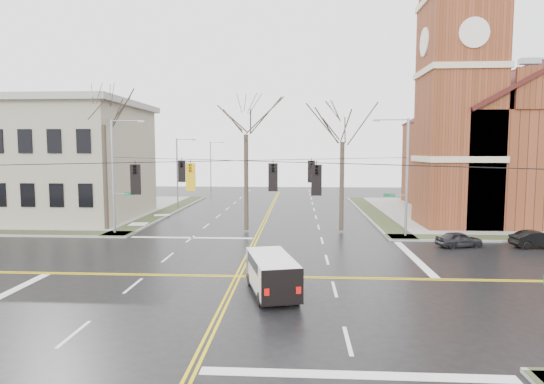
# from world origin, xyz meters

# --- Properties ---
(ground) EXTENTS (120.00, 120.00, 0.00)m
(ground) POSITION_xyz_m (0.00, 0.00, 0.00)
(ground) COLOR black
(ground) RESTS_ON ground
(sidewalks) EXTENTS (80.00, 80.00, 0.17)m
(sidewalks) POSITION_xyz_m (0.00, 0.00, 0.08)
(sidewalks) COLOR gray
(sidewalks) RESTS_ON ground
(road_markings) EXTENTS (100.00, 100.00, 0.01)m
(road_markings) POSITION_xyz_m (0.00, 0.00, 0.01)
(road_markings) COLOR gold
(road_markings) RESTS_ON ground
(church) EXTENTS (24.28, 27.48, 27.50)m
(church) POSITION_xyz_m (24.76, 24.78, 8.43)
(church) COLOR brown
(church) RESTS_ON ground
(civic_building_a) EXTENTS (18.00, 14.00, 11.00)m
(civic_building_a) POSITION_xyz_m (-22.00, 20.00, 5.50)
(civic_building_a) COLOR gray
(civic_building_a) RESTS_ON ground
(signal_pole_ne) EXTENTS (2.75, 0.22, 9.00)m
(signal_pole_ne) POSITION_xyz_m (11.32, 11.50, 4.95)
(signal_pole_ne) COLOR gray
(signal_pole_ne) RESTS_ON ground
(signal_pole_nw) EXTENTS (2.75, 0.22, 9.00)m
(signal_pole_nw) POSITION_xyz_m (-11.32, 11.50, 4.95)
(signal_pole_nw) COLOR gray
(signal_pole_nw) RESTS_ON ground
(span_wires) EXTENTS (23.02, 23.02, 0.03)m
(span_wires) POSITION_xyz_m (0.00, 0.00, 6.20)
(span_wires) COLOR black
(span_wires) RESTS_ON ground
(traffic_signals) EXTENTS (8.21, 8.26, 1.30)m
(traffic_signals) POSITION_xyz_m (-0.00, -0.67, 5.45)
(traffic_signals) COLOR black
(traffic_signals) RESTS_ON ground
(streetlight_north_a) EXTENTS (2.30, 0.20, 8.00)m
(streetlight_north_a) POSITION_xyz_m (-10.65, 28.00, 4.47)
(streetlight_north_a) COLOR gray
(streetlight_north_a) RESTS_ON ground
(streetlight_north_b) EXTENTS (2.30, 0.20, 8.00)m
(streetlight_north_b) POSITION_xyz_m (-10.65, 48.00, 4.47)
(streetlight_north_b) COLOR gray
(streetlight_north_b) RESTS_ON ground
(cargo_van) EXTENTS (2.94, 4.99, 1.79)m
(cargo_van) POSITION_xyz_m (1.95, -2.74, 1.06)
(cargo_van) COLOR white
(cargo_van) RESTS_ON ground
(parked_car_a) EXTENTS (3.42, 2.06, 1.09)m
(parked_car_a) POSITION_xyz_m (14.44, 8.29, 0.54)
(parked_car_a) COLOR black
(parked_car_a) RESTS_ON ground
(parked_car_b) EXTENTS (3.66, 1.56, 1.18)m
(parked_car_b) POSITION_xyz_m (19.82, 8.37, 0.59)
(parked_car_b) COLOR black
(parked_car_b) RESTS_ON ground
(tree_nw_far) EXTENTS (4.00, 4.00, 13.01)m
(tree_nw_far) POSITION_xyz_m (-12.85, 13.13, 9.40)
(tree_nw_far) COLOR #372B23
(tree_nw_far) RESTS_ON ground
(tree_nw_near) EXTENTS (4.00, 4.00, 11.82)m
(tree_nw_near) POSITION_xyz_m (-1.09, 13.43, 8.55)
(tree_nw_near) COLOR #372B23
(tree_nw_near) RESTS_ON ground
(tree_ne) EXTENTS (4.00, 4.00, 10.91)m
(tree_ne) POSITION_xyz_m (6.75, 13.57, 7.90)
(tree_ne) COLOR #372B23
(tree_ne) RESTS_ON ground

